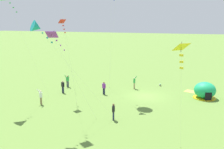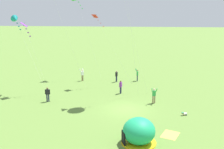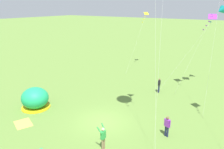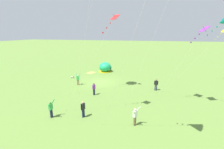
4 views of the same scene
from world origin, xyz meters
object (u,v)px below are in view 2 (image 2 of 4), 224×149
(person_strolling, at_px, (48,94))
(popup_tent, at_px, (139,131))
(kite_purple, at_px, (25,27))
(person_watching_sky, at_px, (116,76))
(kite_teal, at_px, (15,19))
(person_far_back, at_px, (137,75))
(person_with_toddler, at_px, (154,95))
(person_center_field, at_px, (121,86))
(kite_red, at_px, (97,19))
(toddler_crawling, at_px, (184,114))
(person_flying_kite, at_px, (82,74))

(person_strolling, bearing_deg, popup_tent, -129.35)
(kite_purple, bearing_deg, popup_tent, -131.11)
(person_watching_sky, height_order, kite_teal, kite_teal)
(person_far_back, distance_m, person_with_toddler, 9.85)
(person_center_field, bearing_deg, person_strolling, 116.00)
(person_center_field, height_order, kite_purple, kite_purple)
(kite_red, bearing_deg, kite_teal, 107.71)
(popup_tent, xyz_separation_m, person_far_back, (19.19, 0.45, 0.00))
(kite_red, bearing_deg, person_center_field, -136.91)
(toddler_crawling, height_order, person_strolling, person_strolling)
(toddler_crawling, bearing_deg, kite_purple, 71.27)
(person_with_toddler, bearing_deg, person_far_back, 12.07)
(popup_tent, xyz_separation_m, person_flying_kite, (18.36, 8.70, 0.00))
(toddler_crawling, distance_m, person_strolling, 15.41)
(popup_tent, bearing_deg, person_with_toddler, -9.55)
(toddler_crawling, xyz_separation_m, person_with_toddler, (3.31, 2.92, 0.82))
(person_watching_sky, height_order, kite_red, kite_red)
(person_center_field, xyz_separation_m, kite_red, (3.81, 3.57, 8.23))
(person_flying_kite, bearing_deg, popup_tent, -154.64)
(person_watching_sky, bearing_deg, kite_purple, 116.70)
(person_with_toddler, bearing_deg, popup_tent, 170.45)
(kite_red, bearing_deg, kite_purple, 114.08)
(toddler_crawling, bearing_deg, person_far_back, 21.06)
(toddler_crawling, distance_m, person_center_field, 9.57)
(person_far_back, relative_size, kite_purple, 0.21)
(person_watching_sky, height_order, kite_purple, kite_purple)
(person_with_toddler, xyz_separation_m, kite_purple, (3.17, 16.19, 7.35))
(person_flying_kite, height_order, kite_red, kite_red)
(toddler_crawling, xyz_separation_m, person_far_back, (12.94, 4.98, 0.82))
(person_far_back, bearing_deg, person_with_toddler, -167.93)
(person_strolling, bearing_deg, toddler_crawling, -99.31)
(person_flying_kite, height_order, person_with_toddler, same)
(person_watching_sky, bearing_deg, kite_red, 124.79)
(person_watching_sky, distance_m, person_center_field, 5.65)
(kite_teal, bearing_deg, person_strolling, -130.42)
(person_center_field, distance_m, kite_red, 9.75)
(kite_teal, bearing_deg, toddler_crawling, -109.01)
(person_far_back, bearing_deg, toddler_crawling, -158.94)
(person_strolling, relative_size, person_far_back, 0.91)
(person_far_back, relative_size, kite_teal, 0.19)
(popup_tent, height_order, person_strolling, popup_tent)
(popup_tent, relative_size, kite_red, 0.28)
(kite_red, bearing_deg, person_far_back, -64.66)
(person_center_field, distance_m, kite_teal, 15.94)
(person_watching_sky, bearing_deg, popup_tent, -169.11)
(person_strolling, bearing_deg, person_with_toddler, -86.19)
(popup_tent, distance_m, toddler_crawling, 7.76)
(person_center_field, bearing_deg, person_watching_sky, 10.82)
(kite_purple, bearing_deg, person_flying_kite, -46.22)
(person_flying_kite, bearing_deg, kite_purple, 133.78)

